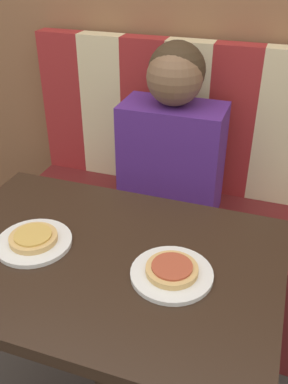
{
  "coord_description": "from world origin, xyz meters",
  "views": [
    {
      "loc": [
        0.37,
        -0.76,
        1.45
      ],
      "look_at": [
        0.0,
        0.32,
        0.75
      ],
      "focal_mm": 40.0,
      "sensor_mm": 36.0,
      "label": 1
    }
  ],
  "objects_px": {
    "person": "(173,135)",
    "pizza_left": "(33,237)",
    "plate_right": "(172,274)",
    "pizza_right": "(172,269)",
    "plate_left": "(34,242)"
  },
  "relations": [
    {
      "from": "person",
      "to": "pizza_right",
      "type": "xyz_separation_m",
      "value": [
        0.19,
        -0.67,
        -0.04
      ]
    },
    {
      "from": "plate_right",
      "to": "pizza_left",
      "type": "xyz_separation_m",
      "value": [
        -0.37,
        -0.0,
        0.02
      ]
    },
    {
      "from": "plate_right",
      "to": "pizza_right",
      "type": "xyz_separation_m",
      "value": [
        0.0,
        -0.0,
        0.02
      ]
    },
    {
      "from": "person",
      "to": "plate_left",
      "type": "xyz_separation_m",
      "value": [
        -0.19,
        -0.67,
        -0.05
      ]
    },
    {
      "from": "plate_left",
      "to": "pizza_left",
      "type": "relative_size",
      "value": 1.58
    },
    {
      "from": "plate_left",
      "to": "pizza_right",
      "type": "distance_m",
      "value": 0.37
    },
    {
      "from": "person",
      "to": "plate_left",
      "type": "bearing_deg",
      "value": -105.61
    },
    {
      "from": "person",
      "to": "pizza_left",
      "type": "distance_m",
      "value": 0.69
    },
    {
      "from": "plate_right",
      "to": "pizza_right",
      "type": "relative_size",
      "value": 1.58
    },
    {
      "from": "plate_left",
      "to": "plate_right",
      "type": "xyz_separation_m",
      "value": [
        0.37,
        0.0,
        0.0
      ]
    },
    {
      "from": "pizza_right",
      "to": "pizza_left",
      "type": "bearing_deg",
      "value": 180.0
    },
    {
      "from": "pizza_left",
      "to": "plate_right",
      "type": "bearing_deg",
      "value": 0.0
    },
    {
      "from": "plate_left",
      "to": "pizza_right",
      "type": "height_order",
      "value": "pizza_right"
    },
    {
      "from": "person",
      "to": "pizza_left",
      "type": "relative_size",
      "value": 5.24
    },
    {
      "from": "pizza_left",
      "to": "pizza_right",
      "type": "height_order",
      "value": "same"
    }
  ]
}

